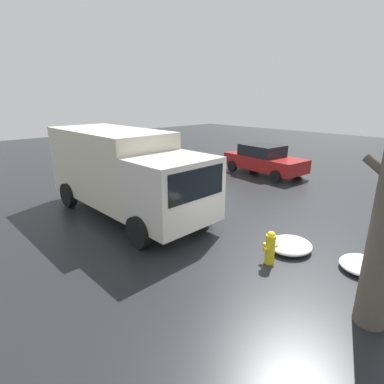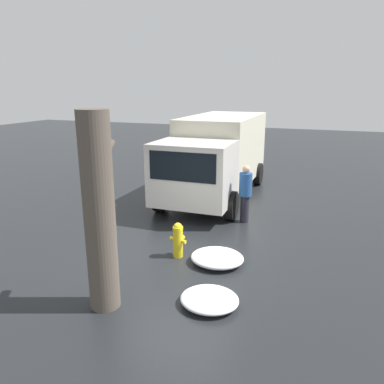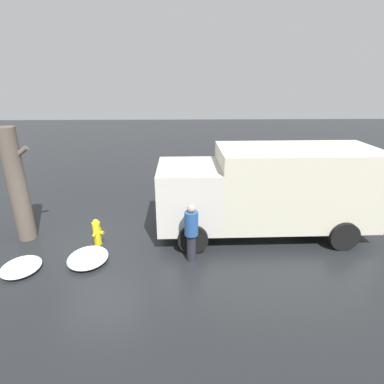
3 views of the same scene
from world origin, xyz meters
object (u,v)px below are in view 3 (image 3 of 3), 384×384
object	(u,v)px
fire_hydrant	(97,232)
pedestrian	(191,231)
delivery_truck	(269,188)
tree_trunk	(17,186)

from	to	relation	value
fire_hydrant	pedestrian	world-z (taller)	pedestrian
delivery_truck	pedestrian	distance (m)	3.11
tree_trunk	delivery_truck	distance (m)	7.88
tree_trunk	pedestrian	size ratio (longest dim) A/B	2.07
delivery_truck	pedestrian	xyz separation A→B (m)	(-2.56, -1.64, -0.63)
tree_trunk	pedestrian	xyz separation A→B (m)	(5.31, -1.42, -0.87)
tree_trunk	delivery_truck	bearing A→B (deg)	1.65
pedestrian	fire_hydrant	bearing A→B (deg)	9.00
delivery_truck	pedestrian	bearing A→B (deg)	122.03
fire_hydrant	delivery_truck	bearing A→B (deg)	19.42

